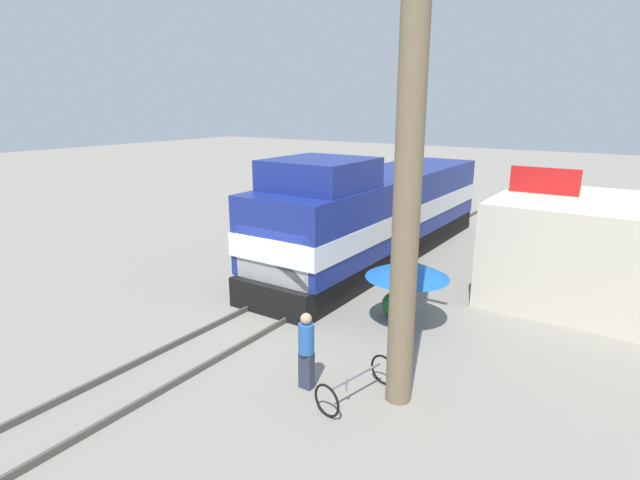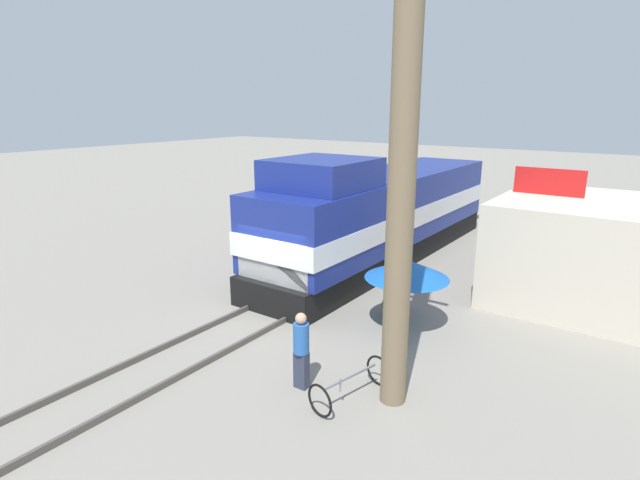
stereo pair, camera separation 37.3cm
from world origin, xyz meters
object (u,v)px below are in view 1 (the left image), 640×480
bicycle (356,384)px  vendor_umbrella (408,268)px  billboard_sign (542,198)px  utility_pole (410,129)px  person_bystander (306,348)px  locomotive (375,215)px

bicycle → vendor_umbrella: bearing=112.3°
billboard_sign → vendor_umbrella: bearing=-113.3°
utility_pole → vendor_umbrella: (-1.34, 3.28, -3.78)m
utility_pole → person_bystander: (-1.82, -0.71, -4.53)m
person_bystander → bicycle: (1.11, 0.21, -0.58)m
utility_pole → billboard_sign: utility_pole is taller
locomotive → person_bystander: locomotive is taller
locomotive → billboard_sign: 5.95m
person_bystander → vendor_umbrella: bearing=83.3°
billboard_sign → utility_pole: bearing=-96.0°
vendor_umbrella → person_bystander: (-0.47, -3.99, -0.75)m
locomotive → bicycle: 9.80m
billboard_sign → bicycle: size_ratio=2.14×
vendor_umbrella → bicycle: (0.64, -3.78, -1.33)m
person_bystander → utility_pole: bearing=21.3°
locomotive → utility_pole: 10.27m
utility_pole → billboard_sign: size_ratio=2.73×
person_bystander → bicycle: person_bystander is taller
billboard_sign → bicycle: (-1.60, -8.97, -2.65)m
billboard_sign → person_bystander: (-2.71, -9.18, -2.07)m
billboard_sign → bicycle: 9.49m
billboard_sign → person_bystander: bearing=-106.4°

